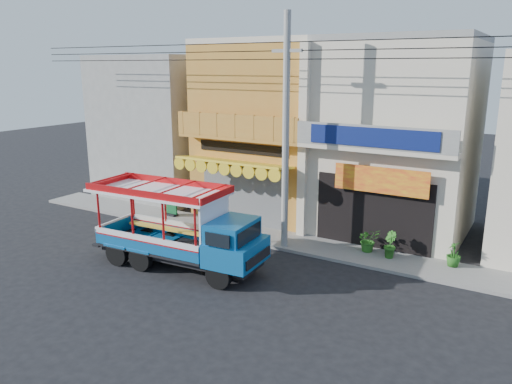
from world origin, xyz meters
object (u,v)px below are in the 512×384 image
utility_pole (290,122)px  songthaew_truck (189,231)px  green_sign (171,206)px  potted_plant_a (368,240)px  potted_plant_c (454,254)px  potted_plant_b (389,245)px

utility_pole → songthaew_truck: utility_pole is taller
utility_pole → green_sign: (-6.71, 0.89, -4.46)m
songthaew_truck → potted_plant_a: size_ratio=7.13×
songthaew_truck → potted_plant_c: (8.04, 4.85, -0.87)m
utility_pole → potted_plant_a: (2.91, 1.11, -4.45)m
utility_pole → green_sign: 8.10m
utility_pole → potted_plant_b: (3.78, 0.92, -4.42)m
green_sign → potted_plant_b: (10.49, 0.02, 0.05)m
songthaew_truck → potted_plant_b: size_ratio=6.63×
potted_plant_a → songthaew_truck: bearing=-177.1°
utility_pole → potted_plant_c: 7.57m
potted_plant_a → potted_plant_b: size_ratio=0.93×
utility_pole → potted_plant_a: bearing=20.9°
utility_pole → potted_plant_b: 5.89m
potted_plant_b → potted_plant_c: size_ratio=1.07×
songthaew_truck → green_sign: 6.54m
utility_pole → potted_plant_c: (6.00, 1.25, -4.45)m
songthaew_truck → potted_plant_b: 7.42m
potted_plant_b → green_sign: bearing=61.5°
utility_pole → green_sign: size_ratio=26.05×
potted_plant_a → potted_plant_b: 0.89m
songthaew_truck → potted_plant_c: songthaew_truck is taller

